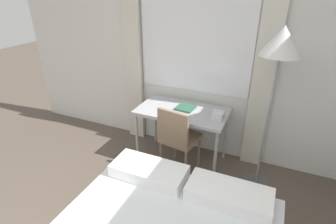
{
  "coord_description": "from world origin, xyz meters",
  "views": [
    {
      "loc": [
        1.13,
        -0.36,
        2.1
      ],
      "look_at": [
        0.13,
        1.91,
        0.87
      ],
      "focal_mm": 28.0,
      "sensor_mm": 36.0,
      "label": 1
    }
  ],
  "objects_px": {
    "telephone": "(218,115)",
    "book": "(186,108)",
    "desk_chair": "(178,136)",
    "standing_lamp": "(280,53)",
    "desk": "(182,115)"
  },
  "relations": [
    {
      "from": "desk",
      "to": "desk_chair",
      "type": "xyz_separation_m",
      "value": [
        0.05,
        -0.26,
        -0.15
      ]
    },
    {
      "from": "desk_chair",
      "to": "book",
      "type": "height_order",
      "value": "desk_chair"
    },
    {
      "from": "desk_chair",
      "to": "book",
      "type": "relative_size",
      "value": 3.7
    },
    {
      "from": "desk",
      "to": "standing_lamp",
      "type": "xyz_separation_m",
      "value": [
        0.96,
        -0.09,
        0.87
      ]
    },
    {
      "from": "desk",
      "to": "desk_chair",
      "type": "distance_m",
      "value": 0.3
    },
    {
      "from": "telephone",
      "to": "book",
      "type": "bearing_deg",
      "value": 167.7
    },
    {
      "from": "desk",
      "to": "book",
      "type": "bearing_deg",
      "value": 68.65
    },
    {
      "from": "standing_lamp",
      "to": "book",
      "type": "distance_m",
      "value": 1.24
    },
    {
      "from": "desk_chair",
      "to": "standing_lamp",
      "type": "height_order",
      "value": "standing_lamp"
    },
    {
      "from": "desk_chair",
      "to": "standing_lamp",
      "type": "xyz_separation_m",
      "value": [
        0.92,
        0.18,
        1.02
      ]
    },
    {
      "from": "telephone",
      "to": "standing_lamp",
      "type": "bearing_deg",
      "value": -4.89
    },
    {
      "from": "standing_lamp",
      "to": "book",
      "type": "relative_size",
      "value": 7.49
    },
    {
      "from": "standing_lamp",
      "to": "book",
      "type": "bearing_deg",
      "value": 171.73
    },
    {
      "from": "desk_chair",
      "to": "standing_lamp",
      "type": "relative_size",
      "value": 0.49
    },
    {
      "from": "desk",
      "to": "telephone",
      "type": "relative_size",
      "value": 7.45
    }
  ]
}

